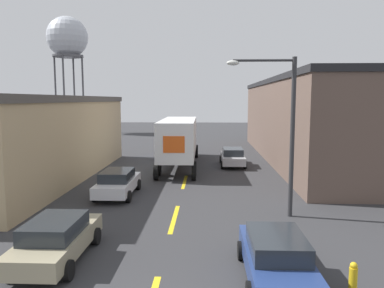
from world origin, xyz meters
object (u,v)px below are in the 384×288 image
object	(u,v)px
parked_car_left_near	(56,239)
semi_truck	(180,137)
parked_car_left_far	(118,182)
street_lamp	(283,123)
water_tower	(67,39)
fire_hydrant	(353,278)
parked_car_right_near	(276,256)
parked_car_right_far	(233,157)

from	to	relation	value
parked_car_left_near	semi_truck	bearing A→B (deg)	81.33
semi_truck	parked_car_left_far	bearing A→B (deg)	-106.80
parked_car_left_far	parked_car_left_near	xyz separation A→B (m)	(0.00, -8.35, 0.00)
parked_car_left_far	street_lamp	size ratio (longest dim) A/B	0.62
water_tower	fire_hydrant	size ratio (longest dim) A/B	19.85
parked_car_right_near	parked_car_left_near	bearing A→B (deg)	171.16
street_lamp	parked_car_left_far	bearing A→B (deg)	158.15
parked_car_right_near	parked_car_right_far	world-z (taller)	same
parked_car_left_far	parked_car_left_near	bearing A→B (deg)	-90.00
street_lamp	fire_hydrant	world-z (taller)	street_lamp
parked_car_right_far	parked_car_right_near	bearing A→B (deg)	-90.00
fire_hydrant	parked_car_left_near	bearing A→B (deg)	168.62
semi_truck	parked_car_left_near	xyz separation A→B (m)	(-2.72, -17.82, -1.53)
parked_car_right_far	water_tower	bearing A→B (deg)	129.17
semi_truck	water_tower	bearing A→B (deg)	123.00
semi_truck	water_tower	size ratio (longest dim) A/B	0.70
street_lamp	semi_truck	bearing A→B (deg)	113.37
parked_car_right_near	parked_car_left_near	size ratio (longest dim) A/B	1.00
parked_car_right_far	water_tower	distance (m)	40.31
semi_truck	parked_car_left_near	size ratio (longest dim) A/B	2.84
parked_car_right_far	parked_car_left_far	size ratio (longest dim) A/B	1.00
parked_car_right_far	fire_hydrant	xyz separation A→B (m)	(1.95, -19.72, -0.29)
semi_truck	parked_car_right_far	bearing A→B (deg)	0.74
water_tower	fire_hydrant	distance (m)	57.23
fire_hydrant	parked_car_right_far	bearing A→B (deg)	95.64
parked_car_right_far	fire_hydrant	distance (m)	19.81
parked_car_right_near	street_lamp	world-z (taller)	street_lamp
parked_car_left_far	fire_hydrant	bearing A→B (deg)	-48.86
parked_car_left_near	fire_hydrant	xyz separation A→B (m)	(8.85, -1.78, -0.29)
semi_truck	parked_car_right_far	xyz separation A→B (m)	(4.19, 0.11, -1.53)
parked_car_left_far	water_tower	bearing A→B (deg)	113.58
parked_car_left_near	fire_hydrant	bearing A→B (deg)	-11.38
water_tower	parked_car_right_near	bearing A→B (deg)	-63.70
parked_car_right_near	parked_car_left_near	xyz separation A→B (m)	(-6.91, 1.07, 0.00)
street_lamp	fire_hydrant	distance (m)	7.82
water_tower	fire_hydrant	bearing A→B (deg)	-62.22
parked_car_left_near	water_tower	distance (m)	52.12
semi_truck	parked_car_right_far	distance (m)	4.46
parked_car_right_far	street_lamp	bearing A→B (deg)	-84.11
parked_car_left_far	parked_car_left_near	distance (m)	8.35
parked_car_left_far	fire_hydrant	size ratio (longest dim) A/B	4.87
parked_car_right_near	street_lamp	bearing A→B (deg)	77.76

